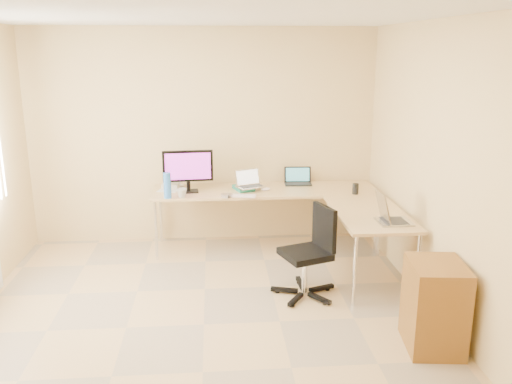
{
  "coord_description": "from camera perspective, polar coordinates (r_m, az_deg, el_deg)",
  "views": [
    {
      "loc": [
        0.11,
        -4.27,
        2.35
      ],
      "look_at": [
        0.55,
        1.1,
        0.9
      ],
      "focal_mm": 37.65,
      "sensor_mm": 36.0,
      "label": 1
    }
  ],
  "objects": [
    {
      "name": "mouse",
      "position": [
        6.29,
        1.0,
        0.33
      ],
      "size": [
        0.13,
        0.11,
        0.04
      ],
      "primitive_type": "ellipsoid",
      "rotation": [
        0.0,
        0.0,
        -0.35
      ],
      "color": "white",
      "rests_on": "desk_main"
    },
    {
      "name": "papers",
      "position": [
        6.44,
        -9.08,
        0.34
      ],
      "size": [
        0.31,
        0.37,
        0.01
      ],
      "primitive_type": "cube",
      "rotation": [
        0.0,
        0.0,
        -0.28
      ],
      "color": "silver",
      "rests_on": "desk_main"
    },
    {
      "name": "cabinet",
      "position": [
        4.6,
        18.43,
        -11.4
      ],
      "size": [
        0.48,
        0.56,
        0.72
      ],
      "primitive_type": "cube",
      "rotation": [
        0.0,
        0.0,
        -0.12
      ],
      "color": "brown",
      "rests_on": "ground"
    },
    {
      "name": "mug",
      "position": [
        6.04,
        -7.89,
        -0.12
      ],
      "size": [
        0.12,
        0.12,
        0.11
      ],
      "primitive_type": "imported",
      "rotation": [
        0.0,
        0.0,
        0.08
      ],
      "color": "beige",
      "rests_on": "desk_main"
    },
    {
      "name": "black_cup",
      "position": [
        6.24,
        10.52,
        0.34
      ],
      "size": [
        0.09,
        0.09,
        0.12
      ],
      "primitive_type": "cylinder",
      "rotation": [
        0.0,
        0.0,
        -0.38
      ],
      "color": "black",
      "rests_on": "desk_main"
    },
    {
      "name": "laptop_return",
      "position": [
        5.28,
        14.52,
        -1.89
      ],
      "size": [
        0.38,
        0.3,
        0.25
      ],
      "primitive_type": "cube",
      "rotation": [
        0.0,
        0.0,
        1.59
      ],
      "color": "#A8A8A8",
      "rests_on": "desk_return"
    },
    {
      "name": "office_chair",
      "position": [
        5.19,
        5.26,
        -5.87
      ],
      "size": [
        0.69,
        0.69,
        0.9
      ],
      "primitive_type": "cube",
      "rotation": [
        0.0,
        0.0,
        0.35
      ],
      "color": "black",
      "rests_on": "ground"
    },
    {
      "name": "floor",
      "position": [
        4.87,
        -5.56,
        -13.83
      ],
      "size": [
        4.5,
        4.5,
        0.0
      ],
      "primitive_type": "plane",
      "color": "tan",
      "rests_on": "ground"
    },
    {
      "name": "desk_fan",
      "position": [
        6.5,
        -8.14,
        1.89
      ],
      "size": [
        0.27,
        0.27,
        0.31
      ],
      "primitive_type": "cylinder",
      "rotation": [
        0.0,
        0.0,
        -0.1
      ],
      "color": "white",
      "rests_on": "desk_main"
    },
    {
      "name": "white_box",
      "position": [
        6.44,
        -9.09,
        0.61
      ],
      "size": [
        0.2,
        0.16,
        0.07
      ],
      "primitive_type": "cube",
      "rotation": [
        0.0,
        0.0,
        -0.13
      ],
      "color": "silver",
      "rests_on": "desk_main"
    },
    {
      "name": "water_bottle",
      "position": [
        6.03,
        -9.4,
        0.69
      ],
      "size": [
        0.11,
        0.11,
        0.29
      ],
      "primitive_type": "cylinder",
      "rotation": [
        0.0,
        0.0,
        0.35
      ],
      "color": "#3474CC",
      "rests_on": "desk_main"
    },
    {
      "name": "book_stack",
      "position": [
        6.33,
        -1.35,
        0.43
      ],
      "size": [
        0.26,
        0.31,
        0.04
      ],
      "primitive_type": "cube",
      "rotation": [
        0.0,
        0.0,
        0.33
      ],
      "color": "#1B7361",
      "rests_on": "desk_main"
    },
    {
      "name": "keyboard",
      "position": [
        6.05,
        -1.8,
        -0.39
      ],
      "size": [
        0.39,
        0.19,
        0.02
      ],
      "primitive_type": "cube",
      "rotation": [
        0.0,
        0.0,
        -0.23
      ],
      "color": "silver",
      "rests_on": "desk_main"
    },
    {
      "name": "laptop_center",
      "position": [
        6.26,
        -0.59,
        1.41
      ],
      "size": [
        0.38,
        0.34,
        0.2
      ],
      "primitive_type": "cube",
      "rotation": [
        0.0,
        0.0,
        0.41
      ],
      "color": "silver",
      "rests_on": "desk_main"
    },
    {
      "name": "cd_stack",
      "position": [
        6.04,
        -3.12,
        -0.36
      ],
      "size": [
        0.15,
        0.15,
        0.03
      ],
      "primitive_type": "cylinder",
      "rotation": [
        0.0,
        0.0,
        0.17
      ],
      "color": "silver",
      "rests_on": "desk_main"
    },
    {
      "name": "laptop_black",
      "position": [
        6.58,
        4.51,
        1.69
      ],
      "size": [
        0.34,
        0.26,
        0.21
      ],
      "primitive_type": "cube",
      "rotation": [
        0.0,
        0.0,
        -0.05
      ],
      "color": "black",
      "rests_on": "desk_main"
    },
    {
      "name": "monitor",
      "position": [
        6.23,
        -7.24,
        2.21
      ],
      "size": [
        0.59,
        0.23,
        0.49
      ],
      "primitive_type": "cube",
      "rotation": [
        0.0,
        0.0,
        0.09
      ],
      "color": "black",
      "rests_on": "desk_main"
    },
    {
      "name": "ceiling",
      "position": [
        4.28,
        -6.49,
        18.32
      ],
      "size": [
        4.5,
        4.5,
        0.0
      ],
      "primitive_type": "plane",
      "rotation": [
        3.14,
        0.0,
        0.0
      ],
      "color": "white",
      "rests_on": "ground"
    },
    {
      "name": "desk_main",
      "position": [
        6.46,
        1.01,
        -2.83
      ],
      "size": [
        2.65,
        0.7,
        0.73
      ],
      "primitive_type": "cube",
      "color": "tan",
      "rests_on": "ground"
    },
    {
      "name": "wall_right",
      "position": [
        4.83,
        19.81,
        1.59
      ],
      "size": [
        0.0,
        4.5,
        4.5
      ],
      "primitive_type": "plane",
      "rotation": [
        1.57,
        0.0,
        -1.57
      ],
      "color": "#E2C586",
      "rests_on": "ground"
    },
    {
      "name": "wall_front",
      "position": [
        2.28,
        -7.12,
        -12.5
      ],
      "size": [
        4.5,
        0.0,
        4.5
      ],
      "primitive_type": "plane",
      "rotation": [
        -1.57,
        0.0,
        0.0
      ],
      "color": "#E2C586",
      "rests_on": "ground"
    },
    {
      "name": "wall_back",
      "position": [
        6.6,
        -5.6,
        5.84
      ],
      "size": [
        4.5,
        0.0,
        4.5
      ],
      "primitive_type": "plane",
      "rotation": [
        1.57,
        0.0,
        0.0
      ],
      "color": "#E2C586",
      "rests_on": "ground"
    },
    {
      "name": "desk_return",
      "position": [
        5.72,
        11.83,
        -5.59
      ],
      "size": [
        0.7,
        1.3,
        0.73
      ],
      "primitive_type": "cube",
      "color": "tan",
      "rests_on": "ground"
    }
  ]
}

